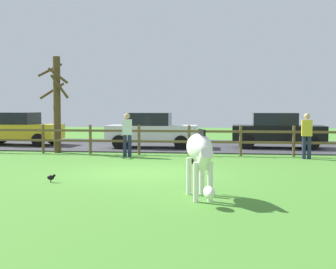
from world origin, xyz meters
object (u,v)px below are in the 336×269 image
at_px(bare_tree, 57,102).
at_px(visitor_left_of_tree, 307,134).
at_px(parked_car_yellow, 18,128).
at_px(visitor_right_of_tree, 127,133).
at_px(zebra, 200,153).
at_px(crow_on_grass, 51,177).
at_px(parked_car_white, 152,130).
at_px(parked_car_black, 277,130).

height_order(bare_tree, visitor_left_of_tree, bare_tree).
distance_m(parked_car_yellow, visitor_right_of_tree, 7.54).
bearing_deg(zebra, crow_on_grass, 157.62).
height_order(bare_tree, visitor_right_of_tree, bare_tree).
height_order(parked_car_white, visitor_right_of_tree, visitor_right_of_tree).
distance_m(zebra, parked_car_black, 12.06).
height_order(bare_tree, parked_car_yellow, bare_tree).
relative_size(visitor_left_of_tree, visitor_right_of_tree, 1.00).
distance_m(bare_tree, parked_car_black, 9.61).
xyz_separation_m(parked_car_yellow, parked_car_black, (12.18, -0.07, 0.00)).
bearing_deg(parked_car_yellow, parked_car_black, -0.32).
xyz_separation_m(zebra, visitor_left_of_tree, (3.30, 7.83, -0.02)).
height_order(bare_tree, zebra, bare_tree).
bearing_deg(parked_car_black, bare_tree, -162.34).
bearing_deg(parked_car_black, visitor_left_of_tree, -80.42).
relative_size(parked_car_white, visitor_right_of_tree, 2.47).
xyz_separation_m(crow_on_grass, visitor_right_of_tree, (0.52, 6.15, 0.78)).
bearing_deg(visitor_right_of_tree, parked_car_yellow, 146.73).
bearing_deg(crow_on_grass, parked_car_black, 57.94).
xyz_separation_m(bare_tree, zebra, (6.45, -8.88, -1.15)).
bearing_deg(bare_tree, parked_car_yellow, 136.40).
xyz_separation_m(zebra, parked_car_white, (-2.94, 11.25, -0.08)).
bearing_deg(bare_tree, visitor_right_of_tree, -20.21).
distance_m(parked_car_white, visitor_right_of_tree, 3.57).
bearing_deg(parked_car_yellow, visitor_right_of_tree, -33.27).
relative_size(crow_on_grass, visitor_left_of_tree, 0.13).
bearing_deg(visitor_left_of_tree, crow_on_grass, -138.35).
xyz_separation_m(zebra, parked_car_yellow, (-9.55, 11.83, -0.08)).
bearing_deg(parked_car_yellow, zebra, -51.09).
height_order(parked_car_white, parked_car_black, same).
height_order(parked_car_white, parked_car_yellow, same).
height_order(parked_car_yellow, visitor_left_of_tree, visitor_left_of_tree).
bearing_deg(parked_car_white, parked_car_yellow, 174.98).
bearing_deg(visitor_right_of_tree, visitor_left_of_tree, 1.16).
bearing_deg(parked_car_white, bare_tree, -145.88).
bearing_deg(crow_on_grass, visitor_right_of_tree, 85.20).
relative_size(bare_tree, parked_car_yellow, 0.97).
height_order(crow_on_grass, parked_car_white, parked_car_white).
bearing_deg(visitor_left_of_tree, visitor_right_of_tree, -178.84).
height_order(bare_tree, parked_car_white, bare_tree).
relative_size(zebra, parked_car_white, 0.47).
relative_size(bare_tree, crow_on_grass, 18.19).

